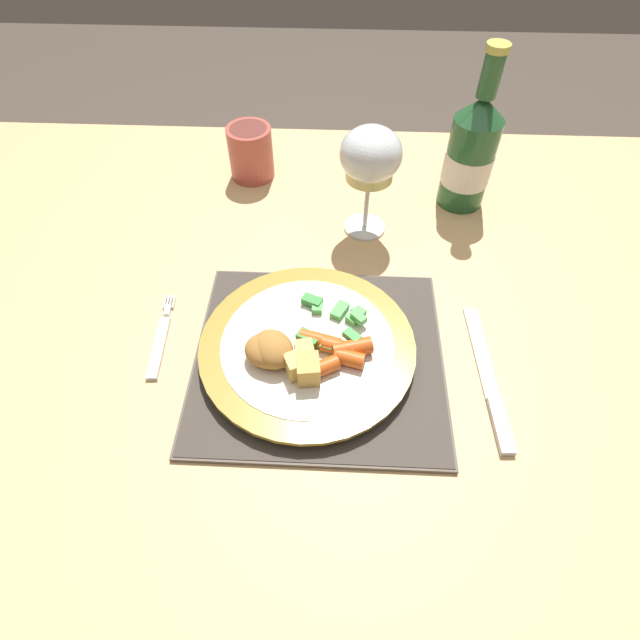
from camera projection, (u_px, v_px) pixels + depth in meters
name	position (u px, v px, depth m)	size (l,w,h in m)	color
ground_plane	(325.00, 508.00, 1.24)	(6.00, 6.00, 0.00)	#4C4238
dining_table	(329.00, 351.00, 0.73)	(1.56, 0.96, 0.74)	tan
placemat	(319.00, 357.00, 0.62)	(0.31, 0.29, 0.01)	brown
dinner_plate	(307.00, 347.00, 0.62)	(0.27, 0.27, 0.02)	white
breaded_croquettes	(271.00, 350.00, 0.58)	(0.07, 0.07, 0.04)	#A87033
green_beans_pile	(334.00, 319.00, 0.62)	(0.09, 0.09, 0.02)	#338438
glazed_carrots	(337.00, 351.00, 0.59)	(0.09, 0.07, 0.02)	#CC5119
fork	(160.00, 341.00, 0.64)	(0.02, 0.14, 0.01)	silver
table_knife	(491.00, 388.00, 0.60)	(0.03, 0.21, 0.01)	silver
wine_glass	(370.00, 159.00, 0.69)	(0.09, 0.09, 0.17)	silver
bottle	(471.00, 153.00, 0.76)	(0.08, 0.08, 0.25)	#23562D
roast_potatoes	(304.00, 364.00, 0.57)	(0.04, 0.06, 0.03)	#DBB256
drinking_cup	(251.00, 151.00, 0.84)	(0.08, 0.08, 0.09)	#B24C42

